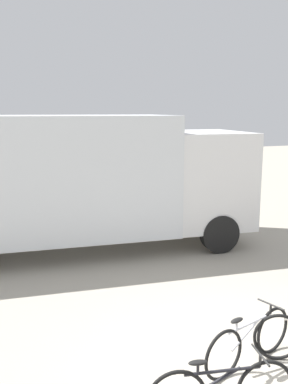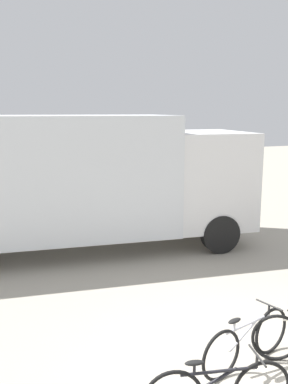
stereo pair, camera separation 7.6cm
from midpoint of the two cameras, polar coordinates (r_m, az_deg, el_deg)
ground_plane at (r=6.24m, az=15.43°, el=-22.84°), size 60.00×60.00×0.00m
delivery_truck at (r=10.47m, az=-11.72°, el=1.86°), size 9.74×3.52×3.31m
bicycle_middle at (r=6.27m, az=13.96°, el=-18.72°), size 1.66×0.60×0.77m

